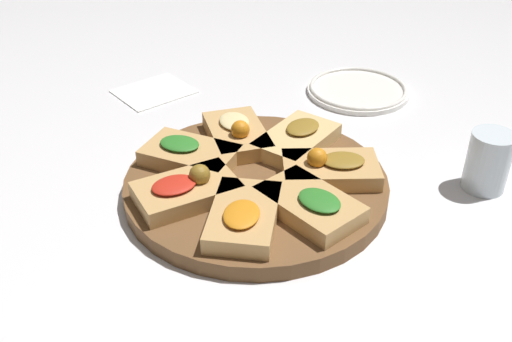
# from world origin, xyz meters

# --- Properties ---
(ground_plane) EXTENTS (3.00, 3.00, 0.00)m
(ground_plane) POSITION_xyz_m (0.00, 0.00, 0.00)
(ground_plane) COLOR white
(serving_board) EXTENTS (0.41, 0.41, 0.03)m
(serving_board) POSITION_xyz_m (0.00, 0.00, 0.01)
(serving_board) COLOR brown
(serving_board) RESTS_ON ground_plane
(focaccia_slice_0) EXTENTS (0.13, 0.17, 0.04)m
(focaccia_slice_0) POSITION_xyz_m (0.04, -0.11, 0.04)
(focaccia_slice_0) COLOR tan
(focaccia_slice_0) RESTS_ON serving_board
(focaccia_slice_1) EXTENTS (0.17, 0.13, 0.05)m
(focaccia_slice_1) POSITION_xyz_m (0.11, -0.04, 0.04)
(focaccia_slice_1) COLOR tan
(focaccia_slice_1) RESTS_ON serving_board
(focaccia_slice_2) EXTENTS (0.17, 0.16, 0.04)m
(focaccia_slice_2) POSITION_xyz_m (0.09, 0.07, 0.04)
(focaccia_slice_2) COLOR tan
(focaccia_slice_2) RESTS_ON serving_board
(focaccia_slice_3) EXTENTS (0.10, 0.15, 0.04)m
(focaccia_slice_3) POSITION_xyz_m (0.01, 0.12, 0.04)
(focaccia_slice_3) COLOR tan
(focaccia_slice_3) RESTS_ON serving_board
(focaccia_slice_4) EXTENTS (0.17, 0.17, 0.05)m
(focaccia_slice_4) POSITION_xyz_m (-0.08, 0.08, 0.04)
(focaccia_slice_4) COLOR tan
(focaccia_slice_4) RESTS_ON serving_board
(focaccia_slice_5) EXTENTS (0.16, 0.11, 0.04)m
(focaccia_slice_5) POSITION_xyz_m (-0.12, -0.02, 0.04)
(focaccia_slice_5) COLOR #DBB775
(focaccia_slice_5) RESTS_ON serving_board
(focaccia_slice_6) EXTENTS (0.15, 0.17, 0.05)m
(focaccia_slice_6) POSITION_xyz_m (-0.06, -0.10, 0.04)
(focaccia_slice_6) COLOR tan
(focaccia_slice_6) RESTS_ON serving_board
(plate_left) EXTENTS (0.21, 0.21, 0.02)m
(plate_left) POSITION_xyz_m (-0.40, -0.09, 0.01)
(plate_left) COLOR white
(plate_left) RESTS_ON ground_plane
(water_glass) EXTENTS (0.07, 0.07, 0.10)m
(water_glass) POSITION_xyz_m (-0.26, 0.25, 0.05)
(water_glass) COLOR silver
(water_glass) RESTS_ON ground_plane
(napkin_stack) EXTENTS (0.16, 0.14, 0.01)m
(napkin_stack) POSITION_xyz_m (-0.11, -0.40, 0.00)
(napkin_stack) COLOR white
(napkin_stack) RESTS_ON ground_plane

